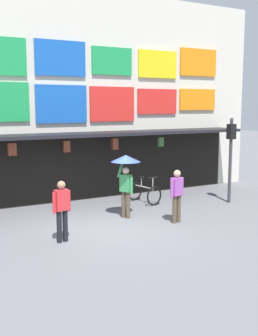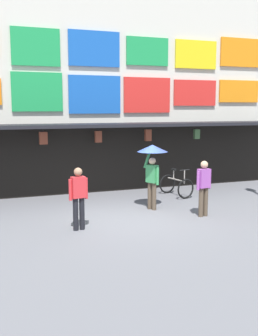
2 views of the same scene
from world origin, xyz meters
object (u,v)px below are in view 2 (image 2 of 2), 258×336
pedestrian_with_umbrella (152,159)px  pedestrian_in_red (78,195)px  bicycle_parked (176,185)px  pedestrian_in_green (204,185)px

pedestrian_with_umbrella → pedestrian_in_red: (-2.69, -1.34, -0.69)m
bicycle_parked → pedestrian_in_red: 5.22m
pedestrian_in_green → pedestrian_in_red: size_ratio=1.00×
pedestrian_in_green → pedestrian_in_red: same height
pedestrian_in_green → pedestrian_in_red: 3.81m
pedestrian_in_green → pedestrian_in_red: (-3.81, -0.06, 0.00)m
bicycle_parked → pedestrian_in_green: 2.91m
bicycle_parked → pedestrian_in_red: size_ratio=0.76×
bicycle_parked → pedestrian_in_green: (-0.51, -2.81, 0.55)m
bicycle_parked → pedestrian_with_umbrella: (-1.63, -1.53, 1.25)m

